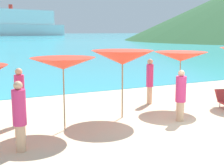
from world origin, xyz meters
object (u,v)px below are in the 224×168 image
at_px(beachgoer_4, 181,94).
at_px(umbrella_3, 63,64).
at_px(umbrella_5, 181,57).
at_px(beachgoer_0, 20,95).
at_px(beachgoer_1, 19,115).
at_px(cruise_ship, 22,24).
at_px(beachgoer_3, 150,79).
at_px(umbrella_4, 123,58).

bearing_deg(beachgoer_4, umbrella_3, 71.20).
xyz_separation_m(umbrella_5, beachgoer_0, (-6.15, 0.47, -1.06)).
relative_size(beachgoer_1, beachgoer_4, 1.04).
bearing_deg(umbrella_5, cruise_ship, 80.90).
bearing_deg(beachgoer_0, beachgoer_3, -39.11).
distance_m(umbrella_5, beachgoer_4, 2.21).
distance_m(umbrella_5, beachgoer_3, 1.71).
bearing_deg(umbrella_3, umbrella_4, 12.28).
distance_m(umbrella_3, beachgoer_3, 4.93).
relative_size(umbrella_4, beachgoer_0, 1.27).
relative_size(umbrella_3, beachgoer_1, 1.24).
xyz_separation_m(beachgoer_0, cruise_ship, (41.13, 217.79, 6.94)).
height_order(beachgoer_0, beachgoer_1, beachgoer_0).
bearing_deg(umbrella_4, cruise_ship, 80.21).
height_order(beachgoer_1, beachgoer_3, beachgoer_3).
bearing_deg(umbrella_5, beachgoer_4, -127.19).
relative_size(umbrella_3, umbrella_5, 1.00).
bearing_deg(beachgoer_3, umbrella_4, 50.18).
relative_size(beachgoer_4, cruise_ship, 0.03).
relative_size(umbrella_3, umbrella_4, 0.95).
xyz_separation_m(umbrella_4, beachgoer_1, (-3.87, -1.70, -1.18)).
xyz_separation_m(umbrella_3, beachgoer_3, (4.40, 1.95, -1.05)).
bearing_deg(cruise_ship, umbrella_3, -113.42).
distance_m(umbrella_3, beachgoer_1, 2.27).
bearing_deg(beachgoer_3, beachgoer_4, 94.88).
xyz_separation_m(umbrella_4, beachgoer_3, (2.09, 1.45, -1.11)).
bearing_deg(umbrella_3, beachgoer_4, -11.14).
distance_m(beachgoer_0, cruise_ship, 221.75).
distance_m(beachgoer_1, beachgoer_3, 6.74).
bearing_deg(umbrella_5, beachgoer_3, 117.48).
relative_size(beachgoer_3, cruise_ship, 0.03).
bearing_deg(beachgoer_0, umbrella_3, -94.01).
bearing_deg(beachgoer_1, beachgoer_0, 169.25).
bearing_deg(cruise_ship, beachgoer_1, -113.76).
xyz_separation_m(beachgoer_1, beachgoer_4, (5.45, 0.43, -0.04)).
xyz_separation_m(beachgoer_0, beachgoer_1, (-0.44, -2.41, -0.04)).
distance_m(umbrella_4, umbrella_5, 2.73).
height_order(umbrella_5, beachgoer_0, umbrella_5).
height_order(umbrella_4, umbrella_5, umbrella_4).
relative_size(umbrella_4, beachgoer_4, 1.36).
relative_size(beachgoer_1, beachgoer_3, 0.96).
bearing_deg(beachgoer_0, beachgoer_4, -68.26).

